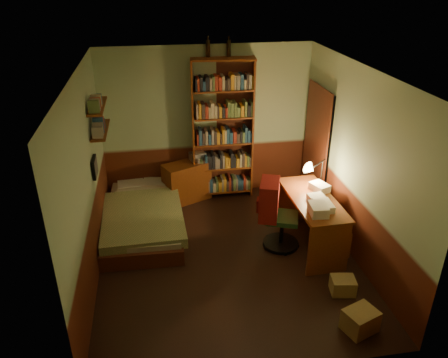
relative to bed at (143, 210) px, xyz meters
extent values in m
cube|color=black|center=(1.15, -0.97, -0.32)|extent=(3.50, 4.00, 0.02)
cube|color=silver|center=(1.15, -0.97, 2.30)|extent=(3.50, 4.00, 0.02)
cube|color=#9BB68C|center=(1.15, 1.04, 0.99)|extent=(3.50, 0.02, 2.60)
cube|color=#9BB68C|center=(-0.61, -0.97, 0.99)|extent=(0.02, 4.00, 2.60)
cube|color=#9BB68C|center=(2.91, -0.97, 0.99)|extent=(0.02, 4.00, 2.60)
cube|color=#9BB68C|center=(1.15, -2.98, 0.99)|extent=(3.50, 0.02, 2.60)
cube|color=black|center=(2.87, 0.33, 0.69)|extent=(0.06, 0.90, 2.00)
cube|color=#471D11|center=(2.84, 0.33, 0.69)|extent=(0.02, 0.98, 2.08)
cube|color=olive|center=(0.00, 0.00, 0.00)|extent=(1.19, 2.14, 0.63)
cube|color=brown|center=(0.75, 0.79, 0.03)|extent=(0.86, 0.67, 0.69)
cube|color=#B2B2B7|center=(0.96, 0.92, 0.44)|extent=(0.30, 0.26, 0.14)
cube|color=brown|center=(1.40, 0.88, 0.89)|extent=(1.06, 0.43, 2.41)
cylinder|color=black|center=(1.19, 0.99, 2.23)|extent=(0.07, 0.07, 0.26)
cylinder|color=black|center=(1.51, 0.99, 2.22)|extent=(0.08, 0.08, 0.25)
cube|color=brown|center=(2.39, -0.86, 0.07)|extent=(0.63, 1.45, 0.77)
cube|color=silver|center=(2.56, -0.65, 0.51)|extent=(0.28, 0.32, 0.11)
cone|color=black|center=(2.66, -0.44, 0.73)|extent=(0.20, 0.20, 0.55)
cube|color=#285B29|center=(1.98, -0.83, 0.21)|extent=(0.65, 0.61, 1.05)
cube|color=maroon|center=(1.76, -0.96, 1.02)|extent=(0.28, 0.48, 0.56)
cube|color=brown|center=(-0.49, 0.13, 1.29)|extent=(0.20, 0.90, 0.03)
cube|color=brown|center=(-0.49, 0.13, 1.64)|extent=(0.20, 0.90, 0.03)
cube|color=black|center=(-0.57, -0.37, 0.94)|extent=(0.04, 0.32, 0.26)
cube|color=tan|center=(2.39, -2.58, -0.18)|extent=(0.43, 0.39, 0.27)
cube|color=tan|center=(2.45, -1.95, -0.21)|extent=(0.33, 0.29, 0.21)
camera|label=1|loc=(0.27, -5.95, 3.40)|focal=35.00mm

